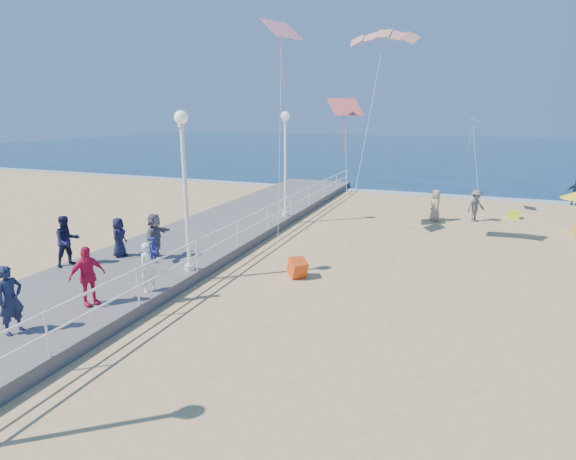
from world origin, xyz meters
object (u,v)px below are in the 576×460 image
(spectator_3, at_px, (87,276))
(beach_walker_c, at_px, (435,206))
(spectator_4, at_px, (119,237))
(box_kite, at_px, (297,270))
(beach_chair_left, at_px, (514,215))
(toddler_held, at_px, (155,250))
(spectator_7, at_px, (67,241))
(beach_walker_b, at_px, (576,192))
(beach_walker_a, at_px, (476,206))
(spectator_5, at_px, (155,236))
(woman_holding_toddler, at_px, (149,267))
(lamp_post_mid, at_px, (184,175))
(lamp_post_far, at_px, (285,153))
(spectator_0, at_px, (10,300))

(spectator_3, bearing_deg, beach_walker_c, -5.55)
(spectator_4, bearing_deg, box_kite, -92.79)
(spectator_3, bearing_deg, beach_chair_left, -12.15)
(toddler_held, relative_size, spectator_3, 0.48)
(toddler_held, xyz_separation_m, beach_chair_left, (11.22, 16.52, -1.46))
(spectator_7, height_order, beach_walker_b, spectator_7)
(beach_walker_a, height_order, box_kite, beach_walker_a)
(beach_walker_c, bearing_deg, box_kite, -38.72)
(toddler_held, distance_m, box_kite, 4.99)
(spectator_7, distance_m, beach_walker_c, 17.72)
(toddler_held, bearing_deg, beach_walker_a, -11.95)
(spectator_5, bearing_deg, toddler_held, -153.00)
(spectator_3, bearing_deg, woman_holding_toddler, -11.09)
(spectator_5, height_order, spectator_7, spectator_7)
(spectator_3, xyz_separation_m, spectator_5, (-0.87, 4.15, -0.00))
(woman_holding_toddler, bearing_deg, beach_walker_c, -7.36)
(lamp_post_mid, height_order, spectator_3, lamp_post_mid)
(lamp_post_mid, relative_size, spectator_7, 2.97)
(spectator_7, relative_size, beach_walker_b, 1.07)
(toddler_held, relative_size, spectator_7, 0.46)
(lamp_post_mid, bearing_deg, spectator_3, -105.80)
(toddler_held, bearing_deg, lamp_post_far, 20.19)
(lamp_post_far, xyz_separation_m, spectator_3, (-0.99, -12.50, -2.40))
(spectator_7, xyz_separation_m, beach_walker_a, (13.55, 14.15, -0.44))
(lamp_post_far, relative_size, woman_holding_toddler, 3.50)
(spectator_4, height_order, beach_chair_left, spectator_4)
(spectator_4, bearing_deg, lamp_post_mid, -109.77)
(beach_walker_c, bearing_deg, spectator_7, -59.20)
(toddler_held, bearing_deg, spectator_0, 175.86)
(lamp_post_far, relative_size, spectator_5, 3.11)
(spectator_4, bearing_deg, spectator_7, 132.99)
(lamp_post_far, relative_size, spectator_7, 2.97)
(toddler_held, distance_m, spectator_5, 3.25)
(beach_walker_c, bearing_deg, lamp_post_far, -83.94)
(lamp_post_mid, relative_size, toddler_held, 6.43)
(beach_walker_c, bearing_deg, spectator_5, -56.61)
(woman_holding_toddler, relative_size, beach_walker_b, 0.91)
(woman_holding_toddler, bearing_deg, spectator_3, 166.51)
(spectator_3, bearing_deg, toddler_held, -12.39)
(lamp_post_mid, height_order, spectator_0, lamp_post_mid)
(toddler_held, relative_size, spectator_0, 0.48)
(woman_holding_toddler, xyz_separation_m, beach_walker_c, (7.34, 14.40, -0.31))
(beach_walker_b, relative_size, beach_walker_c, 0.98)
(lamp_post_far, bearing_deg, beach_chair_left, 26.38)
(lamp_post_mid, relative_size, spectator_3, 3.11)
(spectator_3, height_order, box_kite, spectator_3)
(woman_holding_toddler, relative_size, toddler_held, 1.84)
(spectator_3, bearing_deg, lamp_post_mid, 6.26)
(spectator_3, xyz_separation_m, beach_walker_a, (10.29, 16.54, -0.40))
(box_kite, bearing_deg, woman_holding_toddler, -178.39)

